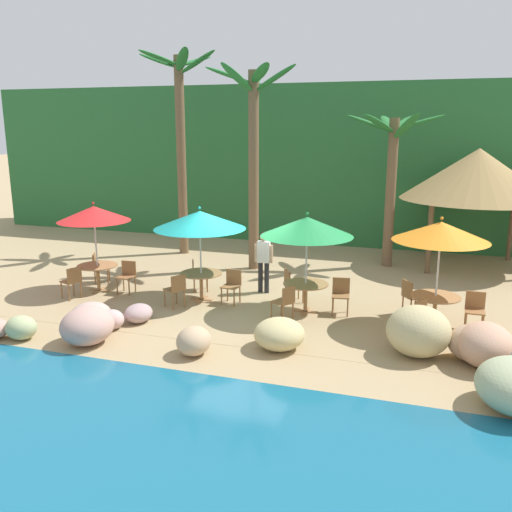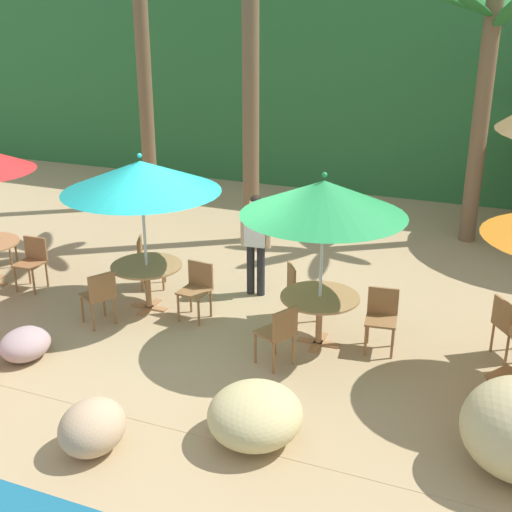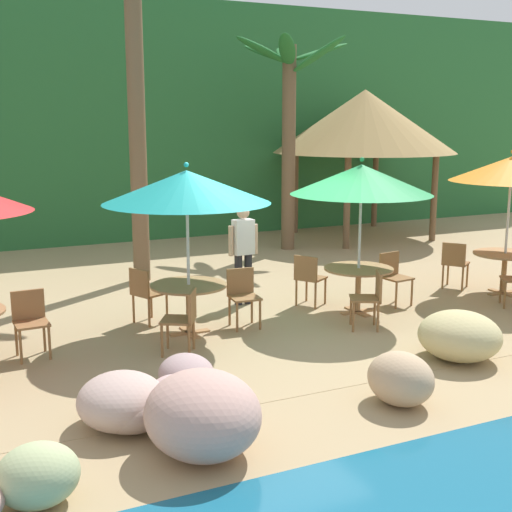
% 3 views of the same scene
% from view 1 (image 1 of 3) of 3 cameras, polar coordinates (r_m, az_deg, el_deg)
% --- Properties ---
extents(ground_plane, '(120.00, 120.00, 0.00)m').
position_cam_1_polar(ground_plane, '(14.09, -1.21, -5.13)').
color(ground_plane, tan).
extents(terrace_deck, '(18.00, 5.20, 0.01)m').
position_cam_1_polar(terrace_deck, '(14.09, -1.21, -5.12)').
color(terrace_deck, tan).
rests_on(terrace_deck, ground).
extents(foliage_backdrop, '(28.00, 2.40, 6.00)m').
position_cam_1_polar(foliage_backdrop, '(22.11, 6.51, 9.51)').
color(foliage_backdrop, '#286633').
rests_on(foliage_backdrop, ground).
extents(rock_seawall, '(16.60, 3.13, 1.02)m').
position_cam_1_polar(rock_seawall, '(10.93, 7.09, -8.69)').
color(rock_seawall, '#C0B18E').
rests_on(rock_seawall, ground).
extents(umbrella_red, '(1.95, 1.95, 2.49)m').
position_cam_1_polar(umbrella_red, '(15.42, -16.50, 4.24)').
color(umbrella_red, silver).
rests_on(umbrella_red, ground).
extents(dining_table_red, '(1.10, 1.10, 0.74)m').
position_cam_1_polar(dining_table_red, '(15.73, -16.13, -1.36)').
color(dining_table_red, '#A37547').
rests_on(dining_table_red, ground).
extents(chair_red_seaward, '(0.44, 0.45, 0.87)m').
position_cam_1_polar(chair_red_seaward, '(15.41, -13.23, -1.87)').
color(chair_red_seaward, olive).
rests_on(chair_red_seaward, ground).
extents(chair_red_inland, '(0.57, 0.57, 0.87)m').
position_cam_1_polar(chair_red_inland, '(16.58, -16.06, -0.96)').
color(chair_red_inland, olive).
rests_on(chair_red_inland, ground).
extents(chair_red_left, '(0.55, 0.55, 0.87)m').
position_cam_1_polar(chair_red_left, '(15.24, -18.53, -2.40)').
color(chair_red_left, olive).
rests_on(chair_red_left, ground).
extents(umbrella_teal, '(2.37, 2.37, 2.48)m').
position_cam_1_polar(umbrella_teal, '(14.07, -5.87, 3.75)').
color(umbrella_teal, silver).
rests_on(umbrella_teal, ground).
extents(dining_table_teal, '(1.10, 1.10, 0.74)m').
position_cam_1_polar(dining_table_teal, '(14.40, -5.72, -2.23)').
color(dining_table_teal, '#A37547').
rests_on(dining_table_teal, ground).
extents(chair_teal_seaward, '(0.45, 0.46, 0.87)m').
position_cam_1_polar(chair_teal_seaward, '(14.14, -2.50, -2.90)').
color(chair_teal_seaward, olive).
rests_on(chair_teal_seaward, ground).
extents(chair_teal_inland, '(0.56, 0.56, 0.87)m').
position_cam_1_polar(chair_teal_inland, '(15.25, -6.14, -1.75)').
color(chair_teal_inland, olive).
rests_on(chair_teal_inland, ground).
extents(chair_teal_left, '(0.58, 0.58, 0.87)m').
position_cam_1_polar(chair_teal_left, '(13.89, -8.29, -3.34)').
color(chair_teal_left, olive).
rests_on(chair_teal_left, ground).
extents(umbrella_green, '(2.22, 2.22, 2.49)m').
position_cam_1_polar(umbrella_green, '(13.09, 5.33, 3.06)').
color(umbrella_green, silver).
rests_on(umbrella_green, ground).
extents(dining_table_green, '(1.10, 1.10, 0.74)m').
position_cam_1_polar(dining_table_green, '(13.45, 5.19, -3.35)').
color(dining_table_green, '#A37547').
rests_on(dining_table_green, ground).
extents(chair_green_seaward, '(0.47, 0.48, 0.87)m').
position_cam_1_polar(chair_green_seaward, '(13.53, 8.81, -3.81)').
color(chair_green_seaward, olive).
rests_on(chair_green_seaward, ground).
extents(chair_green_inland, '(0.59, 0.58, 0.87)m').
position_cam_1_polar(chair_green_inland, '(14.22, 3.67, -2.82)').
color(chair_green_inland, olive).
rests_on(chair_green_inland, ground).
extents(chair_green_left, '(0.57, 0.57, 0.87)m').
position_cam_1_polar(chair_green_left, '(12.81, 3.05, -4.66)').
color(chair_green_left, olive).
rests_on(chair_green_left, ground).
extents(umbrella_orange, '(2.11, 2.11, 2.55)m').
position_cam_1_polar(umbrella_orange, '(12.70, 18.66, 2.43)').
color(umbrella_orange, silver).
rests_on(umbrella_orange, ground).
extents(dining_table_orange, '(1.10, 1.10, 0.74)m').
position_cam_1_polar(dining_table_orange, '(13.09, 18.13, -4.48)').
color(dining_table_orange, '#A37547').
rests_on(dining_table_orange, ground).
extents(chair_orange_seaward, '(0.43, 0.44, 0.87)m').
position_cam_1_polar(chair_orange_seaward, '(13.23, 21.80, -5.05)').
color(chair_orange_seaward, olive).
rests_on(chair_orange_seaward, ground).
extents(chair_orange_inland, '(0.59, 0.59, 0.87)m').
position_cam_1_polar(chair_orange_inland, '(13.73, 15.77, -3.91)').
color(chair_orange_inland, olive).
rests_on(chair_orange_inland, ground).
extents(chair_orange_left, '(0.59, 0.59, 0.87)m').
position_cam_1_polar(chair_orange_left, '(12.39, 16.26, -5.83)').
color(chair_orange_left, olive).
rests_on(chair_orange_left, ground).
extents(palm_tree_nearest, '(2.84, 2.64, 6.91)m').
position_cam_1_polar(palm_tree_nearest, '(19.46, -7.87, 13.39)').
color(palm_tree_nearest, brown).
rests_on(palm_tree_nearest, ground).
extents(palm_tree_second, '(2.83, 2.80, 6.24)m').
position_cam_1_polar(palm_tree_second, '(17.09, -0.29, 12.55)').
color(palm_tree_second, brown).
rests_on(palm_tree_second, ground).
extents(palm_tree_third, '(2.97, 2.81, 4.87)m').
position_cam_1_polar(palm_tree_third, '(17.97, 13.97, 9.36)').
color(palm_tree_third, brown).
rests_on(palm_tree_third, ground).
extents(palapa_hut, '(4.71, 4.71, 3.79)m').
position_cam_1_polar(palapa_hut, '(18.72, 22.04, 7.87)').
color(palapa_hut, brown).
rests_on(palapa_hut, ground).
extents(waiter_in_white, '(0.52, 0.23, 1.70)m').
position_cam_1_polar(waiter_in_white, '(14.88, 0.80, -0.17)').
color(waiter_in_white, '#232328').
rests_on(waiter_in_white, ground).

